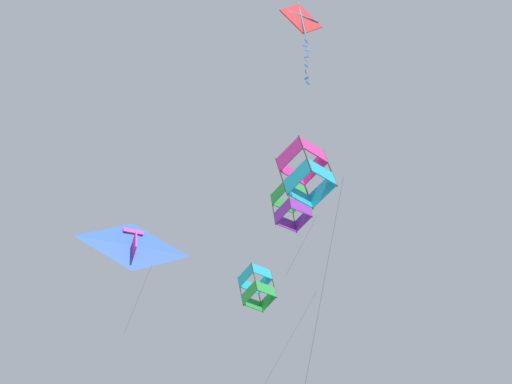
% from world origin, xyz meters
% --- Properties ---
extents(kite_delta_near_right, '(1.65, 3.21, 5.03)m').
position_xyz_m(kite_delta_near_right, '(-2.05, -5.85, 16.37)').
color(kite_delta_near_right, blue).
extents(kite_box_low_drifter, '(2.17, 1.72, 9.29)m').
position_xyz_m(kite_box_low_drifter, '(5.81, -3.48, 15.72)').
color(kite_box_low_drifter, '#DB2D93').
extents(kite_diamond_near_left, '(0.50, 1.82, 4.44)m').
position_xyz_m(kite_diamond_near_left, '(5.99, -3.50, 22.64)').
color(kite_diamond_near_left, red).
extents(kite_box_mid_left, '(3.19, 3.78, 8.82)m').
position_xyz_m(kite_box_mid_left, '(-5.39, 1.79, 18.42)').
color(kite_box_mid_left, '#1EB2C6').
extents(kite_box_upper_right, '(1.65, 1.38, 4.62)m').
position_xyz_m(kite_box_upper_right, '(1.22, -0.83, 18.15)').
color(kite_box_upper_right, green).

